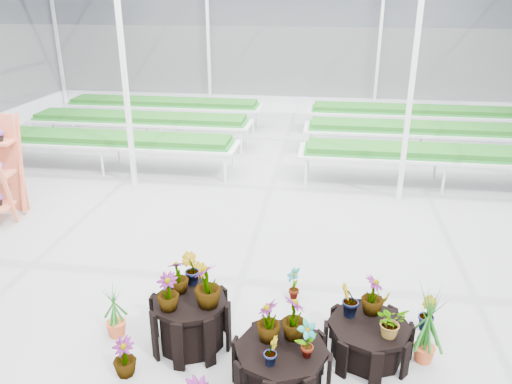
# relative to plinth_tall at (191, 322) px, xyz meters

# --- Properties ---
(ground_plane) EXTENTS (24.00, 24.00, 0.00)m
(ground_plane) POSITION_rel_plinth_tall_xyz_m (0.19, 1.33, -0.33)
(ground_plane) COLOR gray
(ground_plane) RESTS_ON ground
(greenhouse_shell) EXTENTS (18.00, 24.00, 4.50)m
(greenhouse_shell) POSITION_rel_plinth_tall_xyz_m (0.19, 1.33, 1.92)
(greenhouse_shell) COLOR white
(greenhouse_shell) RESTS_ON ground
(steel_frame) EXTENTS (18.00, 24.00, 4.50)m
(steel_frame) POSITION_rel_plinth_tall_xyz_m (0.19, 1.33, 1.92)
(steel_frame) COLOR silver
(steel_frame) RESTS_ON ground
(nursery_benches) EXTENTS (16.00, 7.00, 0.84)m
(nursery_benches) POSITION_rel_plinth_tall_xyz_m (0.19, 8.53, 0.09)
(nursery_benches) COLOR silver
(nursery_benches) RESTS_ON ground
(plinth_tall) EXTENTS (1.02, 1.02, 0.67)m
(plinth_tall) POSITION_rel_plinth_tall_xyz_m (0.00, 0.00, 0.00)
(plinth_tall) COLOR black
(plinth_tall) RESTS_ON ground
(plinth_mid) EXTENTS (1.20, 1.20, 0.57)m
(plinth_mid) POSITION_rel_plinth_tall_xyz_m (1.20, -0.60, -0.05)
(plinth_mid) COLOR black
(plinth_mid) RESTS_ON ground
(plinth_low) EXTENTS (1.15, 1.15, 0.47)m
(plinth_low) POSITION_rel_plinth_tall_xyz_m (2.20, 0.10, -0.10)
(plinth_low) COLOR black
(plinth_low) RESTS_ON ground
(nursery_plants) EXTENTS (4.33, 3.14, 1.25)m
(nursery_plants) POSITION_rel_plinth_tall_xyz_m (1.05, -0.09, 0.23)
(nursery_plants) COLOR #1A5517
(nursery_plants) RESTS_ON ground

